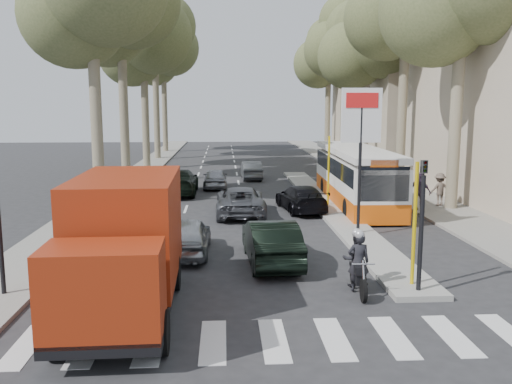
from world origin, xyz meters
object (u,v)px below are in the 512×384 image
Objects in this scene: silver_hatchback at (187,236)px; red_truck at (124,244)px; city_bus at (355,174)px; motorcycle at (357,262)px; dark_hatchback at (271,242)px.

red_truck reaches higher than silver_hatchback.
red_truck reaches higher than city_bus.
silver_hatchback is 1.83× the size of motorcycle.
silver_hatchback is 6.18m from motorcycle.
silver_hatchback is 5.42m from red_truck.
silver_hatchback is 12.00m from city_bus.
silver_hatchback is at bearing 144.47° from motorcycle.
red_truck is at bearing -164.20° from motorcycle.
red_truck is (-3.84, -4.01, 1.03)m from dark_hatchback.
dark_hatchback is 2.09× the size of motorcycle.
motorcycle reaches higher than dark_hatchback.
dark_hatchback is 5.65m from red_truck.
dark_hatchback is 11.44m from city_bus.
motorcycle is at bearing -101.66° from city_bus.
silver_hatchback is 0.60× the size of red_truck.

